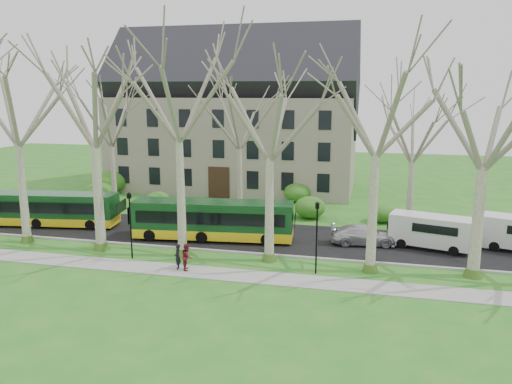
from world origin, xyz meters
The scene contains 15 objects.
ground centered at (0.00, 0.00, 0.00)m, with size 120.00×120.00×0.00m, color #237421.
sidewalk centered at (0.00, -2.50, 0.03)m, with size 70.00×2.00×0.06m, color gray.
road centered at (0.00, 5.50, 0.03)m, with size 80.00×8.00×0.06m, color black.
curb centered at (0.00, 1.50, 0.07)m, with size 80.00×0.25×0.14m, color #A5A39E.
building centered at (-6.00, 24.00, 8.07)m, with size 26.50×12.20×16.00m.
tree_row_verge centered at (0.00, 0.30, 7.00)m, with size 49.00×7.00×14.00m.
tree_row_far centered at (-1.33, 11.00, 6.00)m, with size 33.00×7.00×12.00m.
lamp_row centered at (0.00, -1.00, 2.57)m, with size 36.22×0.22×4.30m.
hedges centered at (-4.67, 14.00, 1.00)m, with size 30.60×8.60×2.00m.
bus_lead centered at (-16.12, 4.72, 1.43)m, with size 10.94×2.28×2.73m, color #123F1B, non-canonical shape.
bus_follow centered at (-2.13, 4.13, 1.52)m, with size 11.64×2.43×2.91m, color #123F1B, non-canonical shape.
sedan centered at (8.64, 5.33, 0.73)m, with size 1.87×4.60×1.33m, color silver.
van_a centered at (13.09, 5.44, 1.22)m, with size 5.30×1.93×2.31m, color silver, non-canonical shape.
pedestrian_a centered at (-2.30, -2.29, 0.84)m, with size 0.57×0.37×1.55m, color black.
pedestrian_b centered at (-1.68, -2.29, 0.87)m, with size 0.79×0.61×1.62m, color maroon.
Camera 1 is at (9.00, -29.37, 10.79)m, focal length 35.00 mm.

